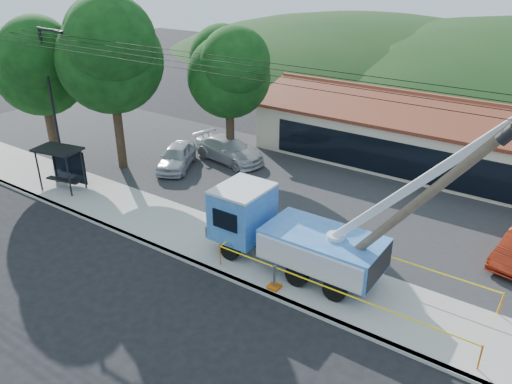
{
  "coord_description": "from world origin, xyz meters",
  "views": [
    {
      "loc": [
        12.26,
        -11.81,
        12.55
      ],
      "look_at": [
        0.61,
        5.0,
        2.84
      ],
      "focal_mm": 35.0,
      "sensor_mm": 36.0,
      "label": 1
    }
  ],
  "objects_px": {
    "bus_shelter": "(61,158)",
    "car_white": "(229,162)",
    "utility_truck": "(291,232)",
    "car_silver": "(178,169)",
    "leaning_pole": "(423,199)"
  },
  "relations": [
    {
      "from": "utility_truck",
      "to": "car_silver",
      "type": "distance_m",
      "value": 13.23
    },
    {
      "from": "bus_shelter",
      "to": "car_white",
      "type": "distance_m",
      "value": 10.59
    },
    {
      "from": "car_silver",
      "to": "car_white",
      "type": "xyz_separation_m",
      "value": [
        2.03,
        2.89,
        0.0
      ]
    },
    {
      "from": "utility_truck",
      "to": "car_silver",
      "type": "relative_size",
      "value": 2.75
    },
    {
      "from": "car_silver",
      "to": "utility_truck",
      "type": "bearing_deg",
      "value": -52.83
    },
    {
      "from": "utility_truck",
      "to": "car_white",
      "type": "relative_size",
      "value": 2.32
    },
    {
      "from": "leaning_pole",
      "to": "utility_truck",
      "type": "bearing_deg",
      "value": 178.57
    },
    {
      "from": "utility_truck",
      "to": "leaning_pole",
      "type": "relative_size",
      "value": 1.39
    },
    {
      "from": "leaning_pole",
      "to": "car_silver",
      "type": "xyz_separation_m",
      "value": [
        -17.19,
        5.67,
        -4.95
      ]
    },
    {
      "from": "bus_shelter",
      "to": "car_silver",
      "type": "height_order",
      "value": "bus_shelter"
    },
    {
      "from": "car_silver",
      "to": "bus_shelter",
      "type": "bearing_deg",
      "value": -145.37
    },
    {
      "from": "bus_shelter",
      "to": "car_white",
      "type": "relative_size",
      "value": 0.54
    },
    {
      "from": "leaning_pole",
      "to": "car_silver",
      "type": "relative_size",
      "value": 1.98
    },
    {
      "from": "car_white",
      "to": "leaning_pole",
      "type": "bearing_deg",
      "value": -109.56
    },
    {
      "from": "car_white",
      "to": "bus_shelter",
      "type": "bearing_deg",
      "value": 159.81
    }
  ]
}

